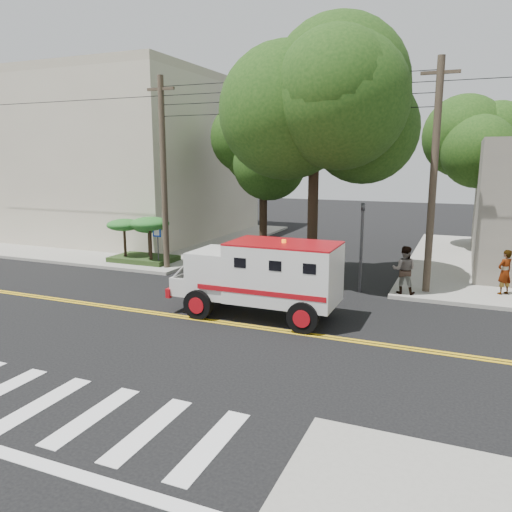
% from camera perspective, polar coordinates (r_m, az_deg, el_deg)
% --- Properties ---
extents(ground, '(100.00, 100.00, 0.00)m').
position_cam_1_polar(ground, '(16.78, -5.07, -7.42)').
color(ground, black).
rests_on(ground, ground).
extents(sidewalk_nw, '(17.00, 17.00, 0.15)m').
position_cam_1_polar(sidewalk_nw, '(35.03, -14.38, 2.14)').
color(sidewalk_nw, gray).
rests_on(sidewalk_nw, ground).
extents(building_left, '(16.00, 14.00, 10.00)m').
position_cam_1_polar(building_left, '(37.04, -15.86, 10.43)').
color(building_left, '#B8AC97').
rests_on(building_left, sidewalk_nw).
extents(utility_pole_left, '(0.28, 0.28, 9.00)m').
position_cam_1_polar(utility_pole_left, '(23.95, -10.50, 8.96)').
color(utility_pole_left, '#382D23').
rests_on(utility_pole_left, ground).
extents(utility_pole_right, '(0.28, 0.28, 9.00)m').
position_cam_1_polar(utility_pole_right, '(20.29, 19.60, 8.16)').
color(utility_pole_right, '#382D23').
rests_on(utility_pole_right, ground).
extents(tree_main, '(6.08, 5.70, 9.85)m').
position_cam_1_polar(tree_main, '(21.08, 7.72, 16.13)').
color(tree_main, black).
rests_on(tree_main, ground).
extents(tree_left, '(4.48, 4.20, 7.70)m').
position_cam_1_polar(tree_left, '(27.76, 1.31, 11.95)').
color(tree_left, black).
rests_on(tree_left, ground).
extents(tree_right, '(4.80, 4.50, 8.20)m').
position_cam_1_polar(tree_right, '(29.85, 25.92, 11.50)').
color(tree_right, black).
rests_on(tree_right, ground).
extents(traffic_signal, '(0.15, 0.18, 3.60)m').
position_cam_1_polar(traffic_signal, '(20.22, 12.00, 2.06)').
color(traffic_signal, '#3F3F42').
rests_on(traffic_signal, ground).
extents(accessibility_sign, '(0.45, 0.10, 2.02)m').
position_cam_1_polar(accessibility_sign, '(24.73, -11.19, 1.69)').
color(accessibility_sign, '#3F3F42').
rests_on(accessibility_sign, ground).
extents(palm_planter, '(3.52, 2.63, 2.36)m').
position_cam_1_polar(palm_planter, '(25.76, -12.94, 2.62)').
color(palm_planter, '#1E3314').
rests_on(palm_planter, sidewalk_nw).
extents(armored_truck, '(5.76, 2.36, 2.62)m').
position_cam_1_polar(armored_truck, '(16.75, 0.76, -2.11)').
color(armored_truck, silver).
rests_on(armored_truck, ground).
extents(pedestrian_a, '(0.75, 0.74, 1.75)m').
position_cam_1_polar(pedestrian_a, '(21.43, 26.55, -1.65)').
color(pedestrian_a, gray).
rests_on(pedestrian_a, sidewalk_ne).
extents(pedestrian_b, '(0.93, 0.73, 1.87)m').
position_cam_1_polar(pedestrian_b, '(20.09, 16.57, -1.53)').
color(pedestrian_b, gray).
rests_on(pedestrian_b, sidewalk_ne).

